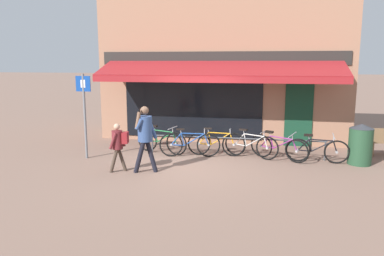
{
  "coord_description": "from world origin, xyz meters",
  "views": [
    {
      "loc": [
        2.02,
        -9.74,
        2.79
      ],
      "look_at": [
        0.15,
        -0.1,
        1.05
      ],
      "focal_mm": 35.0,
      "sensor_mm": 36.0,
      "label": 1
    }
  ],
  "objects_px": {
    "bicycle_orange": "(216,143)",
    "litter_bin": "(360,144)",
    "bicycle_blue": "(190,144)",
    "bicycle_green": "(161,141)",
    "parking_sign": "(84,107)",
    "pedestrian_adult": "(145,132)",
    "bicycle_purple": "(278,147)",
    "bicycle_black": "(317,150)",
    "bicycle_silver": "(251,145)",
    "pedestrian_child": "(119,142)"
  },
  "relations": [
    {
      "from": "bicycle_orange",
      "to": "litter_bin",
      "type": "bearing_deg",
      "value": -5.33
    },
    {
      "from": "bicycle_blue",
      "to": "bicycle_green",
      "type": "bearing_deg",
      "value": 157.05
    },
    {
      "from": "parking_sign",
      "to": "pedestrian_adult",
      "type": "bearing_deg",
      "value": -25.71
    },
    {
      "from": "litter_bin",
      "to": "bicycle_blue",
      "type": "bearing_deg",
      "value": -179.38
    },
    {
      "from": "bicycle_purple",
      "to": "bicycle_black",
      "type": "bearing_deg",
      "value": 22.76
    },
    {
      "from": "bicycle_orange",
      "to": "litter_bin",
      "type": "height_order",
      "value": "litter_bin"
    },
    {
      "from": "bicycle_silver",
      "to": "parking_sign",
      "type": "distance_m",
      "value": 4.96
    },
    {
      "from": "parking_sign",
      "to": "bicycle_green",
      "type": "bearing_deg",
      "value": 26.73
    },
    {
      "from": "bicycle_silver",
      "to": "parking_sign",
      "type": "bearing_deg",
      "value": -146.09
    },
    {
      "from": "pedestrian_child",
      "to": "litter_bin",
      "type": "relative_size",
      "value": 1.12
    },
    {
      "from": "pedestrian_adult",
      "to": "parking_sign",
      "type": "xyz_separation_m",
      "value": [
        -2.14,
        1.03,
        0.46
      ]
    },
    {
      "from": "bicycle_purple",
      "to": "bicycle_black",
      "type": "relative_size",
      "value": 0.97
    },
    {
      "from": "pedestrian_adult",
      "to": "litter_bin",
      "type": "relative_size",
      "value": 1.52
    },
    {
      "from": "bicycle_black",
      "to": "litter_bin",
      "type": "xyz_separation_m",
      "value": [
        1.14,
        0.08,
        0.2
      ]
    },
    {
      "from": "bicycle_blue",
      "to": "pedestrian_child",
      "type": "xyz_separation_m",
      "value": [
        -1.47,
        -1.88,
        0.4
      ]
    },
    {
      "from": "pedestrian_adult",
      "to": "litter_bin",
      "type": "xyz_separation_m",
      "value": [
        5.56,
        1.86,
        -0.48
      ]
    },
    {
      "from": "bicycle_silver",
      "to": "litter_bin",
      "type": "distance_m",
      "value": 2.99
    },
    {
      "from": "bicycle_green",
      "to": "litter_bin",
      "type": "distance_m",
      "value": 5.71
    },
    {
      "from": "bicycle_purple",
      "to": "pedestrian_adult",
      "type": "distance_m",
      "value": 3.9
    },
    {
      "from": "bicycle_silver",
      "to": "bicycle_black",
      "type": "bearing_deg",
      "value": 14.03
    },
    {
      "from": "bicycle_black",
      "to": "bicycle_blue",
      "type": "bearing_deg",
      "value": -177.7
    },
    {
      "from": "bicycle_black",
      "to": "pedestrian_adult",
      "type": "height_order",
      "value": "pedestrian_adult"
    },
    {
      "from": "bicycle_blue",
      "to": "pedestrian_child",
      "type": "height_order",
      "value": "pedestrian_child"
    },
    {
      "from": "bicycle_green",
      "to": "bicycle_purple",
      "type": "bearing_deg",
      "value": 14.7
    },
    {
      "from": "bicycle_green",
      "to": "pedestrian_adult",
      "type": "xyz_separation_m",
      "value": [
        0.15,
        -2.04,
        0.66
      ]
    },
    {
      "from": "bicycle_silver",
      "to": "pedestrian_child",
      "type": "xyz_separation_m",
      "value": [
        -3.26,
        -2.11,
        0.41
      ]
    },
    {
      "from": "bicycle_orange",
      "to": "pedestrian_child",
      "type": "bearing_deg",
      "value": -137.69
    },
    {
      "from": "pedestrian_child",
      "to": "bicycle_silver",
      "type": "bearing_deg",
      "value": -155.23
    },
    {
      "from": "pedestrian_child",
      "to": "litter_bin",
      "type": "bearing_deg",
      "value": -170.87
    },
    {
      "from": "bicycle_blue",
      "to": "bicycle_purple",
      "type": "height_order",
      "value": "bicycle_purple"
    },
    {
      "from": "bicycle_blue",
      "to": "bicycle_black",
      "type": "xyz_separation_m",
      "value": [
        3.63,
        -0.03,
        -0.01
      ]
    },
    {
      "from": "bicycle_silver",
      "to": "bicycle_black",
      "type": "distance_m",
      "value": 1.86
    },
    {
      "from": "bicycle_green",
      "to": "bicycle_silver",
      "type": "relative_size",
      "value": 1.07
    },
    {
      "from": "bicycle_purple",
      "to": "bicycle_blue",
      "type": "bearing_deg",
      "value": -151.5
    },
    {
      "from": "bicycle_blue",
      "to": "litter_bin",
      "type": "height_order",
      "value": "litter_bin"
    },
    {
      "from": "bicycle_orange",
      "to": "bicycle_purple",
      "type": "distance_m",
      "value": 1.84
    },
    {
      "from": "bicycle_black",
      "to": "bicycle_purple",
      "type": "bearing_deg",
      "value": 178.22
    },
    {
      "from": "bicycle_blue",
      "to": "parking_sign",
      "type": "bearing_deg",
      "value": -174.28
    },
    {
      "from": "bicycle_orange",
      "to": "bicycle_purple",
      "type": "xyz_separation_m",
      "value": [
        1.82,
        -0.23,
        -0.0
      ]
    },
    {
      "from": "bicycle_silver",
      "to": "bicycle_purple",
      "type": "bearing_deg",
      "value": 9.6
    },
    {
      "from": "bicycle_green",
      "to": "pedestrian_child",
      "type": "height_order",
      "value": "pedestrian_child"
    },
    {
      "from": "pedestrian_adult",
      "to": "litter_bin",
      "type": "bearing_deg",
      "value": -154.62
    },
    {
      "from": "bicycle_orange",
      "to": "bicycle_green",
      "type": "bearing_deg",
      "value": 179.91
    },
    {
      "from": "bicycle_purple",
      "to": "bicycle_black",
      "type": "distance_m",
      "value": 1.06
    },
    {
      "from": "bicycle_green",
      "to": "bicycle_silver",
      "type": "height_order",
      "value": "bicycle_green"
    },
    {
      "from": "bicycle_silver",
      "to": "pedestrian_child",
      "type": "distance_m",
      "value": 3.91
    },
    {
      "from": "bicycle_blue",
      "to": "pedestrian_adult",
      "type": "bearing_deg",
      "value": -122.51
    },
    {
      "from": "bicycle_silver",
      "to": "litter_bin",
      "type": "bearing_deg",
      "value": 18.64
    },
    {
      "from": "pedestrian_adult",
      "to": "bicycle_purple",
      "type": "bearing_deg",
      "value": -144.19
    },
    {
      "from": "bicycle_orange",
      "to": "bicycle_silver",
      "type": "relative_size",
      "value": 1.09
    }
  ]
}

